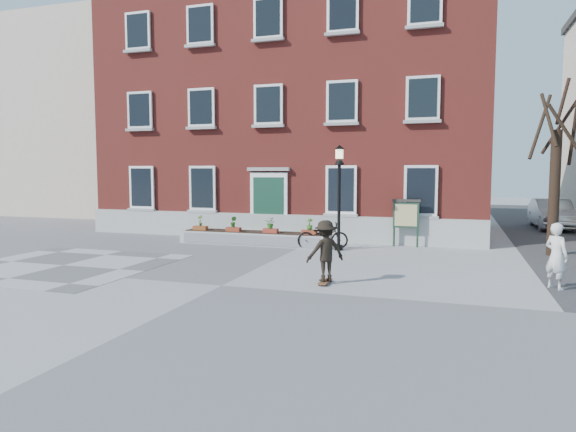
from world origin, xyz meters
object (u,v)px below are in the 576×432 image
(bystander, at_px, (556,256))
(parked_car, at_px, (552,214))
(bicycle, at_px, (323,236))
(lamp_post, at_px, (339,183))
(skateboarder, at_px, (325,251))
(notice_board, at_px, (406,215))

(bystander, bearing_deg, parked_car, -51.29)
(bicycle, height_order, lamp_post, lamp_post)
(parked_car, distance_m, skateboarder, 17.96)
(bicycle, relative_size, bystander, 1.14)
(bicycle, distance_m, lamp_post, 2.14)
(lamp_post, bearing_deg, notice_board, 35.80)
(bicycle, distance_m, bystander, 8.63)
(bystander, height_order, lamp_post, lamp_post)
(parked_car, bearing_deg, skateboarder, -118.61)
(skateboarder, bearing_deg, bystander, 12.16)
(lamp_post, xyz_separation_m, notice_board, (2.31, 1.66, -1.28))
(parked_car, bearing_deg, bystander, -101.00)
(notice_board, height_order, skateboarder, notice_board)
(lamp_post, bearing_deg, bicycle, 167.05)
(bystander, xyz_separation_m, skateboarder, (-5.68, -1.22, 0.03))
(bystander, relative_size, notice_board, 0.91)
(skateboarder, bearing_deg, notice_board, 79.37)
(bystander, distance_m, skateboarder, 5.81)
(parked_car, bearing_deg, notice_board, -129.25)
(notice_board, bearing_deg, bicycle, -152.97)
(lamp_post, distance_m, notice_board, 3.12)
(notice_board, bearing_deg, skateboarder, -100.63)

